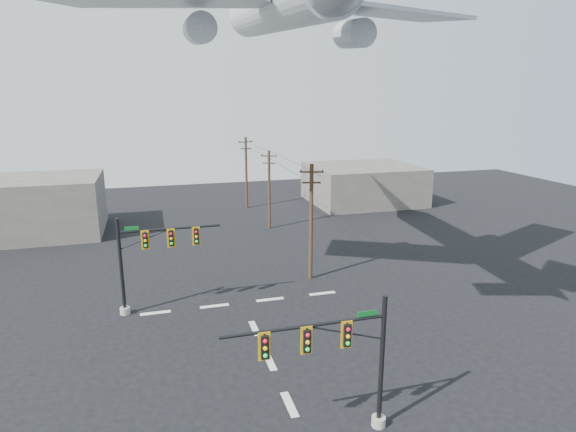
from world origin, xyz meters
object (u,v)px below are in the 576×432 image
object	(u,v)px
signal_mast_far	(147,259)
utility_pole_b	(269,188)
signal_mast_near	(344,360)
utility_pole_c	(246,171)
airliner	(278,6)
utility_pole_a	(311,220)

from	to	relation	value
signal_mast_far	utility_pole_b	xyz separation A→B (m)	(12.80, 18.19, 0.69)
utility_pole_b	signal_mast_near	bearing A→B (deg)	-76.09
utility_pole_c	airliner	world-z (taller)	airliner
signal_mast_near	utility_pole_c	bearing A→B (deg)	84.20
signal_mast_far	airliner	world-z (taller)	airliner
signal_mast_near	utility_pole_a	distance (m)	18.36
utility_pole_a	utility_pole_b	world-z (taller)	utility_pole_a
utility_pole_a	utility_pole_b	bearing A→B (deg)	104.13
signal_mast_far	utility_pole_a	xyz separation A→B (m)	(12.40, 2.80, 1.05)
utility_pole_c	utility_pole_b	bearing A→B (deg)	-99.41
signal_mast_far	airliner	size ratio (longest dim) A/B	0.23
utility_pole_a	utility_pole_b	xyz separation A→B (m)	(0.39, 15.39, -0.36)
signal_mast_near	utility_pole_b	bearing A→B (deg)	81.59
utility_pole_b	airliner	world-z (taller)	airliner
utility_pole_c	airliner	bearing A→B (deg)	-108.37
signal_mast_near	utility_pole_b	world-z (taller)	utility_pole_b
signal_mast_far	utility_pole_b	distance (m)	22.25
signal_mast_near	utility_pole_b	distance (m)	33.51
signal_mast_far	utility_pole_b	bearing A→B (deg)	54.87
signal_mast_near	signal_mast_far	xyz separation A→B (m)	(-7.89, 14.95, 0.20)
signal_mast_near	utility_pole_c	xyz separation A→B (m)	(4.43, 43.59, 1.20)
signal_mast_near	signal_mast_far	distance (m)	16.91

